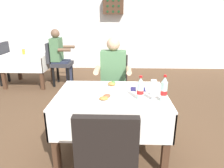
# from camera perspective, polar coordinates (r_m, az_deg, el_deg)

# --- Properties ---
(ground_plane) EXTENTS (11.00, 11.00, 0.00)m
(ground_plane) POSITION_cam_1_polar(r_m,az_deg,el_deg) (2.58, 1.46, -18.19)
(ground_plane) COLOR brown
(back_wall) EXTENTS (11.00, 0.12, 2.87)m
(back_wall) POSITION_cam_1_polar(r_m,az_deg,el_deg) (6.11, 1.99, 17.77)
(back_wall) COLOR white
(back_wall) RESTS_ON ground
(main_dining_table) EXTENTS (1.22, 0.89, 0.73)m
(main_dining_table) POSITION_cam_1_polar(r_m,az_deg,el_deg) (2.32, -0.09, -6.47)
(main_dining_table) COLOR white
(main_dining_table) RESTS_ON ground
(chair_far_diner_seat) EXTENTS (0.44, 0.50, 0.97)m
(chair_far_diner_seat) POSITION_cam_1_polar(r_m,az_deg,el_deg) (3.10, 0.47, 0.04)
(chair_far_diner_seat) COLOR black
(chair_far_diner_seat) RESTS_ON ground
(chair_near_camera_side) EXTENTS (0.44, 0.50, 0.97)m
(chair_near_camera_side) POSITION_cam_1_polar(r_m,az_deg,el_deg) (1.61, -1.22, -19.61)
(chair_near_camera_side) COLOR black
(chair_near_camera_side) RESTS_ON ground
(seated_diner_far) EXTENTS (0.50, 0.46, 1.26)m
(seated_diner_far) POSITION_cam_1_polar(r_m,az_deg,el_deg) (2.95, 0.31, 2.24)
(seated_diner_far) COLOR #282D42
(seated_diner_far) RESTS_ON ground
(plate_near_camera) EXTENTS (0.24, 0.24, 0.04)m
(plate_near_camera) POSITION_cam_1_polar(r_m,az_deg,el_deg) (2.10, -1.35, -4.06)
(plate_near_camera) COLOR white
(plate_near_camera) RESTS_ON main_dining_table
(plate_far_diner) EXTENTS (0.22, 0.22, 0.07)m
(plate_far_diner) POSITION_cam_1_polar(r_m,az_deg,el_deg) (2.46, 0.22, -0.34)
(plate_far_diner) COLOR white
(plate_far_diner) RESTS_ON main_dining_table
(beer_glass_left) EXTENTS (0.07, 0.07, 0.21)m
(beer_glass_left) POSITION_cam_1_polar(r_m,az_deg,el_deg) (2.11, 11.48, -1.50)
(beer_glass_left) COLOR white
(beer_glass_left) RESTS_ON main_dining_table
(cola_bottle_primary) EXTENTS (0.07, 0.07, 0.27)m
(cola_bottle_primary) POSITION_cam_1_polar(r_m,az_deg,el_deg) (2.09, 14.37, -1.59)
(cola_bottle_primary) COLOR silver
(cola_bottle_primary) RESTS_ON main_dining_table
(cola_bottle_secondary) EXTENTS (0.07, 0.07, 0.26)m
(cola_bottle_secondary) POSITION_cam_1_polar(r_m,az_deg,el_deg) (2.09, 7.93, -1.46)
(cola_bottle_secondary) COLOR silver
(cola_bottle_secondary) RESTS_ON main_dining_table
(napkin_cutlery_set) EXTENTS (0.18, 0.19, 0.01)m
(napkin_cutlery_set) POSITION_cam_1_polar(r_m,az_deg,el_deg) (2.40, 7.28, -1.43)
(napkin_cutlery_set) COLOR #231E4C
(napkin_cutlery_set) RESTS_ON main_dining_table
(background_dining_table) EXTENTS (0.96, 0.84, 0.73)m
(background_dining_table) POSITION_cam_1_polar(r_m,az_deg,el_deg) (5.04, -22.45, 5.92)
(background_dining_table) COLOR white
(background_dining_table) RESTS_ON ground
(background_chair_right) EXTENTS (0.50, 0.44, 0.97)m
(background_chair_right) POSITION_cam_1_polar(r_m,az_deg,el_deg) (4.79, -14.91, 6.22)
(background_chair_right) COLOR #2D2D33
(background_chair_right) RESTS_ON ground
(background_patron) EXTENTS (0.46, 0.50, 1.26)m
(background_patron) POSITION_cam_1_polar(r_m,az_deg,el_deg) (4.75, -14.50, 8.08)
(background_patron) COLOR #282D42
(background_patron) RESTS_ON ground
(background_table_tumbler) EXTENTS (0.06, 0.06, 0.11)m
(background_table_tumbler) POSITION_cam_1_polar(r_m,az_deg,el_deg) (4.91, -23.53, 8.27)
(background_table_tumbler) COLOR #C68928
(background_table_tumbler) RESTS_ON background_dining_table
(wall_bottle_rack) EXTENTS (0.56, 0.21, 0.42)m
(wall_bottle_rack) POSITION_cam_1_polar(r_m,az_deg,el_deg) (5.96, 0.36, 20.98)
(wall_bottle_rack) COLOR #472D1E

